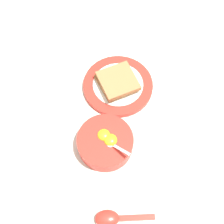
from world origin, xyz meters
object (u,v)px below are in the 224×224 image
Objects in this scene: toast_sandwich at (117,81)px; toast_plate at (118,85)px; egg_bowl at (105,142)px; soup_spoon at (112,218)px.

toast_plate is at bearing 85.34° from toast_sandwich.
egg_bowl is 1.04× the size of soup_spoon.
toast_plate is at bearing 141.63° from egg_bowl.
egg_bowl is 0.73× the size of toast_plate.
soup_spoon is (0.33, -0.19, 0.00)m from toast_plate.
soup_spoon is at bearing -30.22° from toast_plate.
toast_plate is 1.90× the size of toast_sandwich.
toast_sandwich is at bearing -94.66° from toast_plate.
toast_sandwich is 0.38m from soup_spoon.
toast_plate is (-0.15, 0.12, -0.02)m from egg_bowl.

